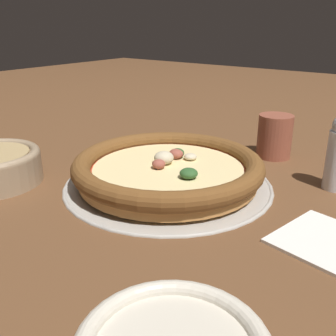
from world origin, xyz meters
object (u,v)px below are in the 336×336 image
pizza_tray (168,183)px  drinking_cup (275,136)px  pizza (168,168)px  napkin (324,238)px

pizza_tray → drinking_cup: drinking_cup is taller
pizza → pizza_tray: bearing=-5.4°
pizza → drinking_cup: size_ratio=3.70×
pizza_tray → napkin: (0.02, 0.24, 0.00)m
drinking_cup → napkin: bearing=34.1°
drinking_cup → napkin: size_ratio=0.62×
napkin → pizza: bearing=-95.5°
pizza → drinking_cup: drinking_cup is taller
pizza → napkin: bearing=84.5°
drinking_cup → pizza_tray: bearing=-18.5°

